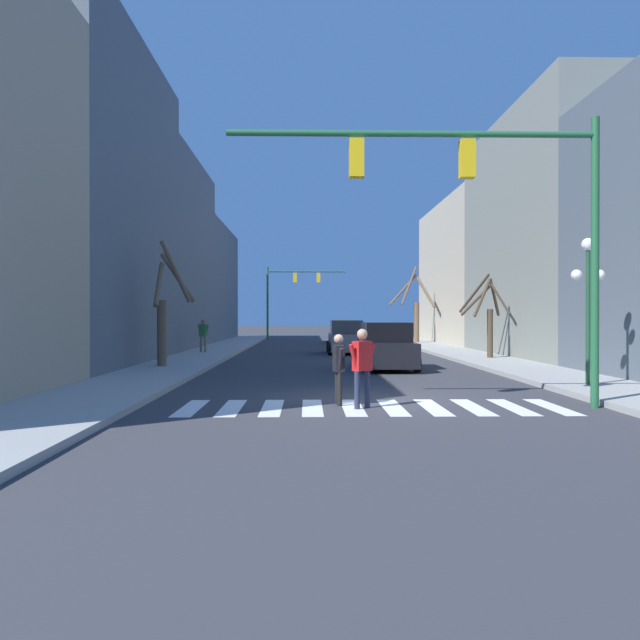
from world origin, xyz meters
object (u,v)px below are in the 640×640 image
at_px(car_parked_left_near, 359,336).
at_px(street_tree_left_near, 165,311).
at_px(traffic_signal_far, 290,287).
at_px(car_parked_right_far, 344,332).
at_px(car_driving_away_lane, 386,347).
at_px(pedestrian_crossing_street, 339,363).
at_px(street_lamp_right_corner, 588,280).
at_px(pedestrian_waiting_at_curb, 203,332).
at_px(street_tree_left_far, 487,315).
at_px(pedestrian_near_right_corner, 362,361).
at_px(car_parked_left_mid, 346,338).
at_px(street_tree_right_far, 416,310).
at_px(traffic_signal_near, 486,193).

xyz_separation_m(car_parked_left_near, street_tree_left_near, (-8.83, -17.22, 1.50)).
relative_size(traffic_signal_far, car_parked_right_far, 1.55).
bearing_deg(car_driving_away_lane, pedestrian_crossing_street, 166.53).
xyz_separation_m(street_lamp_right_corner, car_parked_right_far, (-4.94, 30.19, -2.21)).
relative_size(pedestrian_waiting_at_curb, street_tree_left_far, 0.46).
distance_m(car_parked_right_far, street_tree_left_far, 19.60).
relative_size(street_lamp_right_corner, pedestrian_near_right_corner, 2.30).
bearing_deg(street_tree_left_near, street_lamp_right_corner, -27.27).
bearing_deg(street_tree_left_near, car_driving_away_lane, 1.20).
xyz_separation_m(traffic_signal_far, pedestrian_near_right_corner, (2.69, -41.47, -3.62)).
xyz_separation_m(street_lamp_right_corner, street_tree_left_near, (-13.19, 6.80, -0.78)).
xyz_separation_m(car_parked_left_mid, street_tree_right_far, (5.77, 11.03, 1.67)).
bearing_deg(traffic_signal_near, street_lamp_right_corner, 41.29).
bearing_deg(street_tree_left_far, car_parked_right_far, 106.16).
relative_size(car_parked_left_mid, car_parked_right_far, 0.93).
xyz_separation_m(traffic_signal_far, car_driving_away_lane, (4.53, -31.17, -3.83)).
distance_m(car_driving_away_lane, street_tree_left_near, 8.59).
height_order(traffic_signal_far, car_parked_right_far, traffic_signal_far).
bearing_deg(street_tree_right_far, car_parked_left_near, -138.29).
distance_m(car_parked_left_near, pedestrian_near_right_corner, 27.43).
xyz_separation_m(car_parked_right_far, car_driving_away_lane, (0.22, -23.22, 0.02)).
relative_size(car_parked_left_mid, street_tree_left_near, 0.88).
bearing_deg(street_tree_left_near, car_parked_left_near, 62.85).
bearing_deg(pedestrian_near_right_corner, street_tree_right_far, -139.07).
height_order(traffic_signal_near, pedestrian_near_right_corner, traffic_signal_near).
bearing_deg(traffic_signal_far, street_lamp_right_corner, -76.38).
bearing_deg(street_tree_left_near, traffic_signal_near, -47.28).
relative_size(traffic_signal_far, car_parked_left_mid, 1.66).
bearing_deg(car_parked_left_mid, street_tree_right_far, -27.61).
xyz_separation_m(car_parked_left_mid, street_tree_left_far, (6.13, -5.60, 1.24)).
height_order(street_lamp_right_corner, street_tree_right_far, street_tree_right_far).
height_order(pedestrian_near_right_corner, pedestrian_crossing_street, pedestrian_near_right_corner).
distance_m(traffic_signal_near, street_tree_left_near, 14.04).
height_order(traffic_signal_near, street_tree_right_far, traffic_signal_near).
bearing_deg(traffic_signal_near, pedestrian_crossing_street, 170.27).
distance_m(car_parked_right_far, street_tree_left_near, 24.85).
xyz_separation_m(traffic_signal_far, street_tree_left_far, (9.75, -26.74, -2.59)).
bearing_deg(traffic_signal_far, car_parked_left_mid, -80.28).
distance_m(street_lamp_right_corner, pedestrian_waiting_at_curb, 20.80).
xyz_separation_m(pedestrian_waiting_at_curb, street_tree_left_far, (13.76, -4.52, 0.89)).
height_order(car_parked_right_far, car_driving_away_lane, car_driving_away_lane).
distance_m(car_parked_left_near, pedestrian_waiting_at_curb, 12.04).
bearing_deg(street_tree_left_near, traffic_signal_far, 82.84).
bearing_deg(pedestrian_crossing_street, car_parked_right_far, -12.31).
xyz_separation_m(car_parked_right_far, car_parked_left_near, (0.58, -6.18, -0.06)).
relative_size(car_parked_right_far, pedestrian_crossing_street, 2.79).
bearing_deg(car_driving_away_lane, traffic_signal_near, -175.01).
bearing_deg(street_tree_right_far, car_driving_away_lane, -103.01).
relative_size(car_parked_right_far, pedestrian_waiting_at_curb, 2.57).
xyz_separation_m(traffic_signal_far, car_parked_right_far, (4.31, -7.95, -3.85)).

